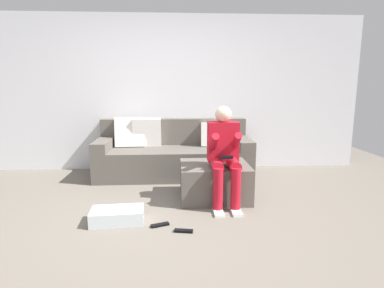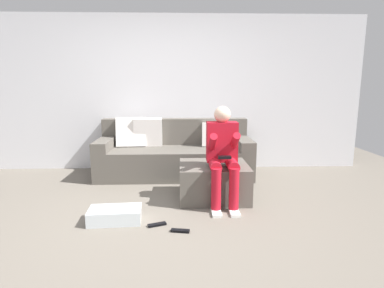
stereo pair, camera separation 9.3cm
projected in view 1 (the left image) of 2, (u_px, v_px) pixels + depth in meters
name	position (u px, v px, depth m)	size (l,w,h in m)	color
ground_plane	(157.00, 228.00, 2.99)	(8.18, 8.18, 0.00)	#6B6359
wall_back	(163.00, 94.00, 5.01)	(6.30, 0.10, 2.42)	silver
couch_sectional	(173.00, 154.00, 4.76)	(2.25, 0.89, 0.87)	#59544C
ottoman	(214.00, 181.00, 3.76)	(0.80, 0.68, 0.42)	#59544C
person_seated	(224.00, 151.00, 3.51)	(0.35, 0.60, 1.11)	red
storage_bin	(117.00, 216.00, 3.10)	(0.51, 0.29, 0.14)	silver
remote_near_ottoman	(184.00, 231.00, 2.91)	(0.17, 0.05, 0.02)	black
remote_by_storage_bin	(160.00, 225.00, 3.03)	(0.18, 0.05, 0.02)	black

